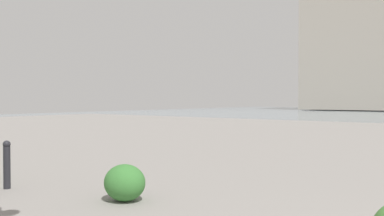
{
  "coord_description": "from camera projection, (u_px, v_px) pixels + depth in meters",
  "views": [
    {
      "loc": [
        0.42,
        2.81,
        1.58
      ],
      "look_at": [
        7.65,
        -6.76,
        1.32
      ],
      "focal_mm": 38.07,
      "sensor_mm": 36.0,
      "label": 1
    }
  ],
  "objects": [
    {
      "name": "shrub_low",
      "position": [
        125.0,
        183.0,
        6.29
      ],
      "size": [
        0.67,
        0.6,
        0.57
      ],
      "color": "#387533",
      "rests_on": "ground"
    },
    {
      "name": "bollard_mid",
      "position": [
        7.0,
        164.0,
        7.15
      ],
      "size": [
        0.13,
        0.13,
        0.85
      ],
      "color": "#232328",
      "rests_on": "ground"
    },
    {
      "name": "building_annex",
      "position": [
        353.0,
        49.0,
        64.21
      ],
      "size": [
        13.09,
        12.12,
        19.18
      ],
      "color": "#B2A899",
      "rests_on": "ground"
    }
  ]
}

